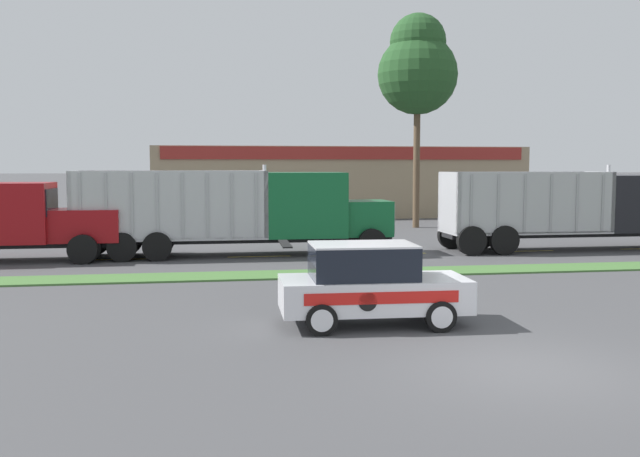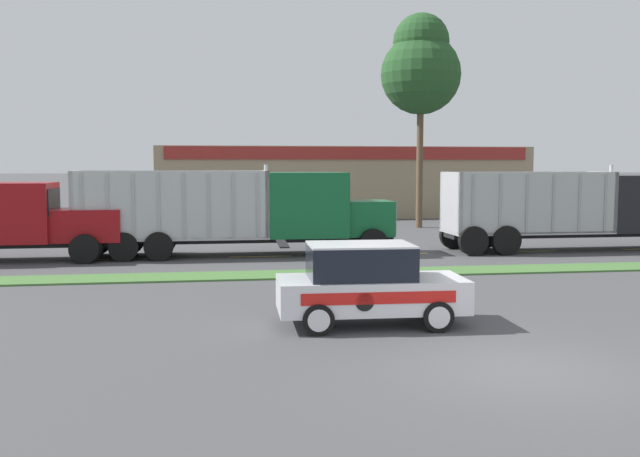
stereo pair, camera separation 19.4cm
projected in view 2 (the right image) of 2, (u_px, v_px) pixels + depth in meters
The scene contains 11 objects.
ground_plane at pixel (519, 369), 12.18m from camera, with size 600.00×600.00×0.00m, color #474749.
grass_verge at pixel (375, 273), 22.92m from camera, with size 120.00×1.68×0.06m, color #477538.
centre_line_3 at pixel (115, 259), 26.38m from camera, with size 2.40×0.14×0.01m, color yellow.
centre_line_4 at pixel (261, 256), 27.19m from camera, with size 2.40×0.14×0.01m, color yellow.
centre_line_5 at pixel (398, 254), 27.99m from camera, with size 2.40×0.14×0.01m, color yellow.
centre_line_6 at pixel (528, 251), 28.80m from camera, with size 2.40×0.14×0.01m, color yellow.
dump_truck_mid at pixel (613, 210), 29.34m from camera, with size 12.13×2.58×3.49m.
dump_truck_trail at pixel (268, 213), 27.56m from camera, with size 12.08×2.66×3.50m.
rally_car at pixel (367, 284), 15.48m from camera, with size 4.11×2.01×1.82m.
store_building_backdrop at pixel (335, 181), 51.45m from camera, with size 24.67×12.10×4.69m.
tree_behind_left at pixel (421, 67), 38.98m from camera, with size 4.39×4.39×11.74m.
Camera 2 is at (-5.16, -11.27, 3.48)m, focal length 40.00 mm.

